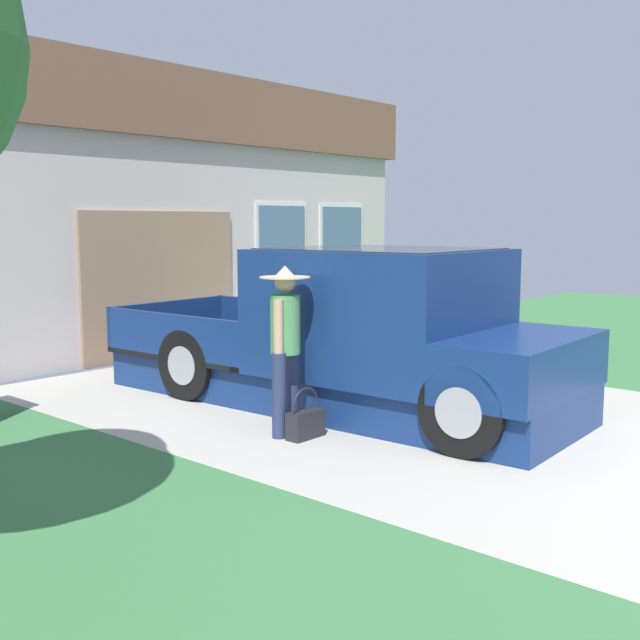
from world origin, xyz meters
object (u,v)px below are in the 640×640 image
object	(u,v)px
person_with_hat	(285,337)
house_with_garage	(115,213)
handbag	(306,422)
pickup_truck	(366,337)

from	to	relation	value
person_with_hat	house_with_garage	xyz separation A→B (m)	(3.25, 7.56, 1.24)
handbag	person_with_hat	bearing A→B (deg)	91.22
house_with_garage	handbag	bearing A→B (deg)	-112.55
pickup_truck	person_with_hat	world-z (taller)	pickup_truck
pickup_truck	handbag	xyz separation A→B (m)	(-1.26, -0.28, -0.63)
pickup_truck	house_with_garage	xyz separation A→B (m)	(1.98, 7.54, 1.37)
handbag	pickup_truck	bearing A→B (deg)	12.40
handbag	house_with_garage	xyz separation A→B (m)	(3.24, 7.81, 2.01)
pickup_truck	house_with_garage	size ratio (longest dim) A/B	0.65
pickup_truck	person_with_hat	bearing A→B (deg)	-2.00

